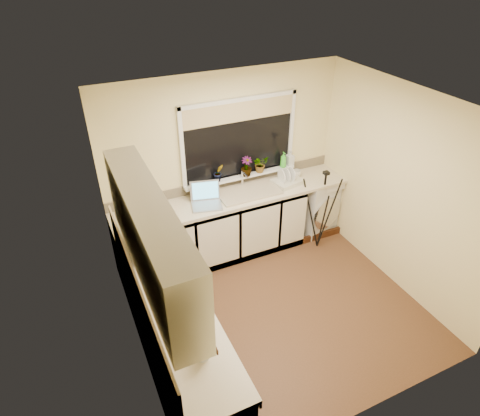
# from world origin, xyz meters

# --- Properties ---
(floor) EXTENTS (3.20, 3.20, 0.00)m
(floor) POSITION_xyz_m (0.00, 0.00, 0.00)
(floor) COLOR brown
(floor) RESTS_ON ground
(ceiling) EXTENTS (3.20, 3.20, 0.00)m
(ceiling) POSITION_xyz_m (0.00, 0.00, 2.45)
(ceiling) COLOR white
(ceiling) RESTS_ON ground
(wall_back) EXTENTS (3.20, 0.00, 3.20)m
(wall_back) POSITION_xyz_m (0.00, 1.50, 1.23)
(wall_back) COLOR beige
(wall_back) RESTS_ON ground
(wall_front) EXTENTS (3.20, 0.00, 3.20)m
(wall_front) POSITION_xyz_m (0.00, -1.50, 1.23)
(wall_front) COLOR beige
(wall_front) RESTS_ON ground
(wall_left) EXTENTS (0.00, 3.00, 3.00)m
(wall_left) POSITION_xyz_m (-1.60, 0.00, 1.23)
(wall_left) COLOR beige
(wall_left) RESTS_ON ground
(wall_right) EXTENTS (0.00, 3.00, 3.00)m
(wall_right) POSITION_xyz_m (1.60, 0.00, 1.23)
(wall_right) COLOR beige
(wall_right) RESTS_ON ground
(base_cabinet_back) EXTENTS (2.55, 0.60, 0.86)m
(base_cabinet_back) POSITION_xyz_m (-0.33, 1.20, 0.43)
(base_cabinet_back) COLOR silver
(base_cabinet_back) RESTS_ON floor
(base_cabinet_left) EXTENTS (0.54, 2.40, 0.86)m
(base_cabinet_left) POSITION_xyz_m (-1.30, -0.30, 0.43)
(base_cabinet_left) COLOR silver
(base_cabinet_left) RESTS_ON floor
(worktop_back) EXTENTS (3.20, 0.60, 0.04)m
(worktop_back) POSITION_xyz_m (0.00, 1.20, 0.88)
(worktop_back) COLOR beige
(worktop_back) RESTS_ON base_cabinet_back
(worktop_left) EXTENTS (0.60, 2.40, 0.04)m
(worktop_left) POSITION_xyz_m (-1.30, -0.30, 0.88)
(worktop_left) COLOR beige
(worktop_left) RESTS_ON base_cabinet_left
(upper_cabinet) EXTENTS (0.28, 1.90, 0.70)m
(upper_cabinet) POSITION_xyz_m (-1.44, -0.45, 1.80)
(upper_cabinet) COLOR silver
(upper_cabinet) RESTS_ON wall_left
(splashback_left) EXTENTS (0.02, 2.40, 0.45)m
(splashback_left) POSITION_xyz_m (-1.59, -0.30, 1.12)
(splashback_left) COLOR beige
(splashback_left) RESTS_ON wall_left
(splashback_back) EXTENTS (3.20, 0.02, 0.14)m
(splashback_back) POSITION_xyz_m (0.00, 1.49, 0.97)
(splashback_back) COLOR beige
(splashback_back) RESTS_ON wall_back
(window_glass) EXTENTS (1.50, 0.02, 1.00)m
(window_glass) POSITION_xyz_m (0.20, 1.49, 1.55)
(window_glass) COLOR black
(window_glass) RESTS_ON wall_back
(window_blind) EXTENTS (1.50, 0.02, 0.25)m
(window_blind) POSITION_xyz_m (0.20, 1.46, 1.92)
(window_blind) COLOR tan
(window_blind) RESTS_ON wall_back
(windowsill) EXTENTS (1.60, 0.14, 0.03)m
(windowsill) POSITION_xyz_m (0.20, 1.43, 1.04)
(windowsill) COLOR white
(windowsill) RESTS_ON wall_back
(sink) EXTENTS (0.82, 0.46, 0.03)m
(sink) POSITION_xyz_m (0.20, 1.20, 0.91)
(sink) COLOR tan
(sink) RESTS_ON worktop_back
(faucet) EXTENTS (0.03, 0.03, 0.24)m
(faucet) POSITION_xyz_m (0.20, 1.38, 1.02)
(faucet) COLOR silver
(faucet) RESTS_ON worktop_back
(washing_machine) EXTENTS (0.70, 0.69, 0.87)m
(washing_machine) POSITION_xyz_m (1.34, 1.24, 0.43)
(washing_machine) COLOR silver
(washing_machine) RESTS_ON floor
(laptop) EXTENTS (0.44, 0.40, 0.28)m
(laptop) POSITION_xyz_m (-0.40, 1.18, 0.97)
(laptop) COLOR #95969C
(laptop) RESTS_ON worktop_back
(kettle) EXTENTS (0.17, 0.17, 0.22)m
(kettle) POSITION_xyz_m (-1.20, 0.35, 1.01)
(kettle) COLOR white
(kettle) RESTS_ON worktop_left
(dish_rack) EXTENTS (0.44, 0.37, 0.06)m
(dish_rack) POSITION_xyz_m (0.80, 1.19, 0.93)
(dish_rack) COLOR beige
(dish_rack) RESTS_ON worktop_back
(tripod) EXTENTS (0.64, 0.64, 1.21)m
(tripod) POSITION_xyz_m (1.12, 0.79, 0.60)
(tripod) COLOR black
(tripod) RESTS_ON floor
(glass_jug) EXTENTS (0.12, 0.12, 0.17)m
(glass_jug) POSITION_xyz_m (-1.26, -0.96, 0.98)
(glass_jug) COLOR silver
(glass_jug) RESTS_ON worktop_left
(steel_jar) EXTENTS (0.07, 0.07, 0.10)m
(steel_jar) POSITION_xyz_m (-1.36, -0.26, 0.95)
(steel_jar) COLOR silver
(steel_jar) RESTS_ON worktop_left
(microwave) EXTENTS (0.42, 0.59, 0.32)m
(microwave) POSITION_xyz_m (-1.31, 0.61, 1.06)
(microwave) COLOR silver
(microwave) RESTS_ON worktop_left
(plant_b) EXTENTS (0.13, 0.11, 0.24)m
(plant_b) POSITION_xyz_m (-0.13, 1.41, 1.17)
(plant_b) COLOR #999999
(plant_b) RESTS_ON windowsill
(plant_c) EXTENTS (0.16, 0.16, 0.27)m
(plant_c) POSITION_xyz_m (0.27, 1.39, 1.18)
(plant_c) COLOR #999999
(plant_c) RESTS_ON windowsill
(plant_d) EXTENTS (0.23, 0.21, 0.23)m
(plant_d) POSITION_xyz_m (0.48, 1.41, 1.17)
(plant_d) COLOR #999999
(plant_d) RESTS_ON windowsill
(soap_bottle_green) EXTENTS (0.09, 0.09, 0.22)m
(soap_bottle_green) POSITION_xyz_m (0.84, 1.40, 1.16)
(soap_bottle_green) COLOR green
(soap_bottle_green) RESTS_ON windowsill
(soap_bottle_clear) EXTENTS (0.10, 0.10, 0.21)m
(soap_bottle_clear) POSITION_xyz_m (0.96, 1.43, 1.15)
(soap_bottle_clear) COLOR #999999
(soap_bottle_clear) RESTS_ON windowsill
(cup_back) EXTENTS (0.15, 0.15, 0.10)m
(cup_back) POSITION_xyz_m (1.01, 1.31, 0.95)
(cup_back) COLOR silver
(cup_back) RESTS_ON worktop_back
(cup_left) EXTENTS (0.13, 0.13, 0.10)m
(cup_left) POSITION_xyz_m (-1.25, -0.77, 0.95)
(cup_left) COLOR #C1B59F
(cup_left) RESTS_ON worktop_left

